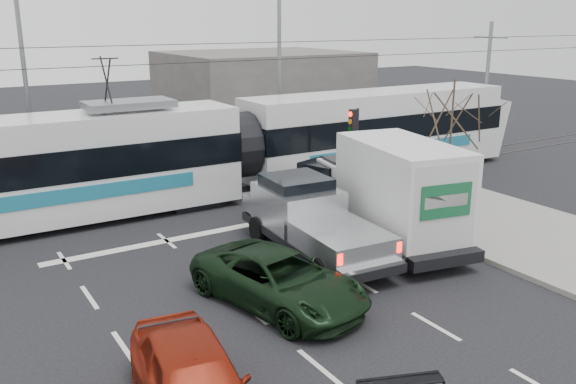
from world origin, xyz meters
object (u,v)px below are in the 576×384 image
traffic_signal (354,134)px  street_lamp_far (19,68)px  street_lamp_near (276,61)px  red_car (194,383)px  bare_tree (452,119)px  tram (237,147)px  green_car (279,279)px  silver_pickup (309,218)px  box_truck (391,192)px  navy_pickup (340,193)px

traffic_signal → street_lamp_far: (-10.66, 9.50, 2.37)m
street_lamp_near → red_car: size_ratio=1.98×
bare_tree → tram: (-4.75, 7.17, -1.74)m
street_lamp_near → tram: bearing=-135.9°
bare_tree → street_lamp_near: 11.58m
bare_tree → tram: bearing=123.5°
street_lamp_far → tram: street_lamp_far is taller
traffic_signal → street_lamp_far: 14.47m
street_lamp_far → green_car: street_lamp_far is taller
street_lamp_near → silver_pickup: street_lamp_near is taller
tram → green_car: bearing=-110.9°
box_truck → green_car: 5.99m
silver_pickup → box_truck: box_truck is taller
bare_tree → street_lamp_near: (-0.29, 11.50, 1.32)m
street_lamp_near → green_car: street_lamp_near is taller
bare_tree → box_truck: bearing=-171.9°
green_car → red_car: red_car is taller
traffic_signal → box_truck: traffic_signal is taller
green_car → silver_pickup: bearing=31.7°
bare_tree → street_lamp_near: bearing=91.4°
tram → box_truck: size_ratio=3.93×
traffic_signal → street_lamp_near: bearing=83.6°
traffic_signal → bare_tree: bearing=-74.2°
silver_pickup → red_car: silver_pickup is taller
bare_tree → silver_pickup: (-5.84, 0.14, -2.65)m
street_lamp_far → navy_pickup: street_lamp_far is taller
traffic_signal → silver_pickup: size_ratio=0.56×
bare_tree → red_car: (-12.26, -5.76, -3.02)m
traffic_signal → green_car: (-7.38, -6.51, -2.04)m
tram → green_car: tram is taller
traffic_signal → red_car: traffic_signal is taller
traffic_signal → red_car: (-11.13, -9.75, -1.97)m
tram → navy_pickup: bearing=-70.9°
traffic_signal → tram: bearing=138.7°
street_lamp_near → tram: size_ratio=0.32×
navy_pickup → silver_pickup: bearing=-159.8°
bare_tree → box_truck: bare_tree is taller
box_truck → bare_tree: bearing=18.8°
street_lamp_far → red_car: 19.75m
street_lamp_near → bare_tree: bearing=-88.6°
bare_tree → silver_pickup: size_ratio=0.77×
tram → street_lamp_near: bearing=44.5°
navy_pickup → green_car: navy_pickup is taller
navy_pickup → red_car: 12.19m
street_lamp_far → box_truck: bearing=-57.7°
bare_tree → street_lamp_far: 17.97m
navy_pickup → street_lamp_far: bearing=110.4°
bare_tree → navy_pickup: size_ratio=0.95×
street_lamp_far → tram: (7.04, -6.33, -3.06)m
street_lamp_far → tram: size_ratio=0.32×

